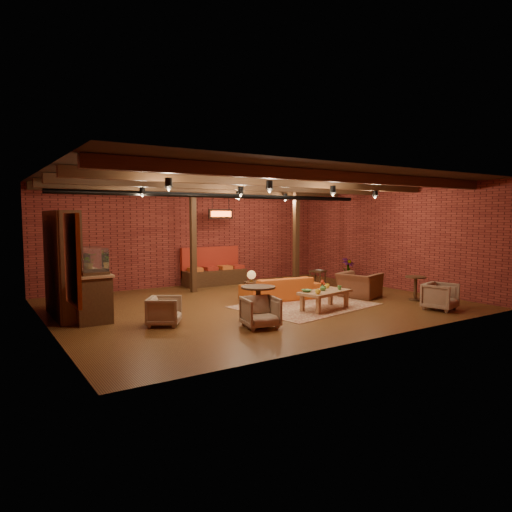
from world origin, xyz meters
TOP-DOWN VIEW (x-y plane):
  - floor at (0.00, 0.00)m, footprint 10.00×10.00m
  - ceiling at (0.00, 0.00)m, footprint 10.00×8.00m
  - wall_back at (0.00, 4.00)m, footprint 10.00×0.02m
  - wall_front at (0.00, -4.00)m, footprint 10.00×0.02m
  - wall_left at (-5.00, 0.00)m, footprint 0.02×8.00m
  - wall_right at (5.00, 0.00)m, footprint 0.02×8.00m
  - ceiling_beams at (0.00, 0.00)m, footprint 9.80×6.40m
  - ceiling_pipe at (0.00, 1.60)m, footprint 9.60×0.12m
  - post_left at (-0.60, 2.60)m, footprint 0.16×0.16m
  - post_right at (2.80, 2.00)m, footprint 0.16×0.16m
  - service_counter at (-4.10, 1.00)m, footprint 0.80×2.50m
  - plant_counter at (-4.00, 1.20)m, footprint 0.35×0.39m
  - shelving_hutch at (-4.50, 1.10)m, footprint 0.52×2.00m
  - chalkboard_menu at (-4.93, -2.30)m, footprint 0.08×0.96m
  - banquette at (0.60, 3.55)m, footprint 2.10×0.70m
  - service_sign at (0.60, 3.10)m, footprint 0.86×0.06m
  - ceiling_spotlights at (0.00, 0.00)m, footprint 6.40×4.40m
  - rug at (0.90, -0.85)m, footprint 3.66×3.05m
  - sofa at (0.86, 0.18)m, footprint 2.21×1.04m
  - coffee_table at (0.96, -1.50)m, footprint 1.47×0.95m
  - side_table_lamp at (0.35, 0.84)m, footprint 0.45×0.45m
  - round_table_left at (-1.06, -1.67)m, footprint 0.74×0.74m
  - armchair_a at (-2.91, -0.91)m, footprint 0.86×0.87m
  - armchair_b at (-1.32, -2.15)m, footprint 0.79×0.75m
  - armchair_right at (2.94, -0.71)m, footprint 0.97×1.21m
  - side_table_book at (3.35, 1.54)m, footprint 0.59×0.59m
  - round_table_right at (3.89, -1.87)m, footprint 0.56×0.56m
  - armchair_far at (3.36, -3.02)m, footprint 0.85×0.81m
  - plant_tall at (4.40, 1.24)m, footprint 1.71×1.71m

SIDE VIEW (x-z plane):
  - floor at x=0.00m, z-range 0.00..0.00m
  - rug at x=0.90m, z-range 0.00..0.01m
  - sofa at x=0.86m, z-range 0.00..0.63m
  - armchair_a at x=-2.91m, z-range 0.00..0.67m
  - armchair_b at x=-1.32m, z-range 0.00..0.70m
  - armchair_far at x=3.36m, z-range 0.00..0.72m
  - coffee_table at x=0.96m, z-range 0.05..0.77m
  - round_table_right at x=3.89m, z-range 0.11..0.76m
  - armchair_right at x=2.94m, z-range 0.00..0.93m
  - side_table_book at x=3.35m, z-range 0.20..0.73m
  - banquette at x=0.60m, z-range 0.00..1.00m
  - round_table_left at x=-1.06m, z-range 0.14..0.91m
  - side_table_lamp at x=0.35m, z-range 0.20..0.97m
  - service_counter at x=-4.10m, z-range 0.00..1.60m
  - shelving_hutch at x=-4.50m, z-range 0.00..2.40m
  - plant_counter at x=-4.00m, z-range 1.07..1.37m
  - plant_tall at x=4.40m, z-range 0.00..2.66m
  - wall_back at x=0.00m, z-range 0.00..3.20m
  - wall_front at x=0.00m, z-range 0.00..3.20m
  - wall_left at x=-5.00m, z-range 0.00..3.20m
  - wall_right at x=5.00m, z-range 0.00..3.20m
  - post_left at x=-0.60m, z-range 0.00..3.20m
  - post_right at x=2.80m, z-range 0.00..3.20m
  - chalkboard_menu at x=-4.93m, z-range 0.87..2.33m
  - service_sign at x=0.60m, z-range 2.20..2.50m
  - ceiling_pipe at x=0.00m, z-range 2.79..2.91m
  - ceiling_spotlights at x=0.00m, z-range 2.72..3.00m
  - ceiling_beams at x=0.00m, z-range 2.97..3.19m
  - ceiling at x=0.00m, z-range 3.19..3.21m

